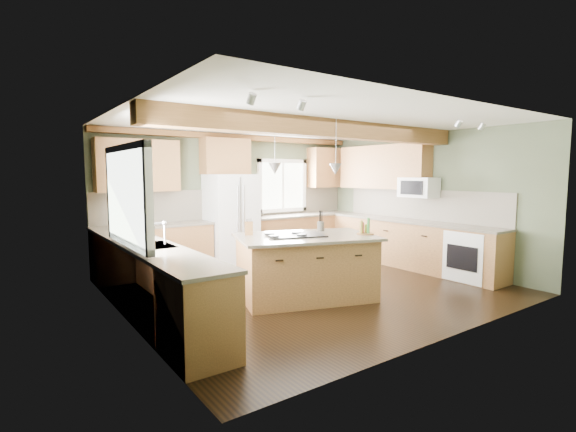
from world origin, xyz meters
TOP-DOWN VIEW (x-y plane):
  - floor at (0.00, 0.00)m, footprint 5.60×5.60m
  - ceiling at (0.00, 0.00)m, footprint 5.60×5.60m
  - wall_back at (0.00, 2.50)m, footprint 5.60×0.00m
  - wall_left at (-2.80, 0.00)m, footprint 0.00×5.00m
  - wall_right at (2.80, 0.00)m, footprint 0.00×5.00m
  - ceiling_beam at (0.00, -0.39)m, footprint 5.55×0.26m
  - soffit_trim at (0.00, 2.40)m, footprint 5.55×0.20m
  - backsplash_back at (0.00, 2.48)m, footprint 5.58×0.03m
  - backsplash_right at (2.78, 0.05)m, footprint 0.03×3.70m
  - base_cab_back_left at (-1.79, 2.20)m, footprint 2.02×0.60m
  - counter_back_left at (-1.79, 2.20)m, footprint 2.06×0.64m
  - base_cab_back_right at (1.49, 2.20)m, footprint 2.62×0.60m
  - counter_back_right at (1.49, 2.20)m, footprint 2.66×0.64m
  - base_cab_left at (-2.50, 0.05)m, footprint 0.60×3.70m
  - counter_left at (-2.50, 0.05)m, footprint 0.64×3.74m
  - base_cab_right at (2.50, 0.05)m, footprint 0.60×3.70m
  - counter_right at (2.50, 0.05)m, footprint 0.64×3.74m
  - upper_cab_back_left at (-1.99, 2.33)m, footprint 1.40×0.35m
  - upper_cab_over_fridge at (-0.30, 2.33)m, footprint 0.96×0.35m
  - upper_cab_right at (2.62, 0.90)m, footprint 0.35×2.20m
  - upper_cab_back_corner at (2.30, 2.33)m, footprint 0.90×0.35m
  - window_left at (-2.78, 0.05)m, footprint 0.04×1.60m
  - window_back at (1.15, 2.48)m, footprint 1.10×0.04m
  - sink at (-2.50, 0.05)m, footprint 0.50×0.65m
  - faucet at (-2.32, 0.05)m, footprint 0.02×0.02m
  - dishwasher at (-2.49, -1.25)m, footprint 0.60×0.60m
  - oven at (2.49, -1.25)m, footprint 0.60×0.72m
  - microwave at (2.58, -0.05)m, footprint 0.40×0.70m
  - pendant_left at (-0.84, -0.24)m, footprint 0.18×0.18m
  - pendant_right at (0.04, -0.53)m, footprint 0.18×0.18m
  - refrigerator at (-0.30, 2.12)m, footprint 0.90×0.74m
  - island at (-0.40, -0.39)m, footprint 2.10×1.64m
  - island_top at (-0.40, -0.39)m, footprint 2.25×1.79m
  - cooktop at (-0.55, -0.34)m, footprint 0.92×0.75m
  - knife_block at (-1.05, 0.13)m, footprint 0.15×0.13m
  - utensil_crock at (0.09, -0.14)m, footprint 0.15×0.15m
  - bottle_tray at (0.39, -0.80)m, footprint 0.35×0.35m

SIDE VIEW (x-z plane):
  - floor at x=0.00m, z-range 0.00..0.00m
  - dishwasher at x=-2.49m, z-range 0.01..0.85m
  - oven at x=2.49m, z-range 0.01..0.85m
  - base_cab_back_left at x=-1.79m, z-range 0.00..0.88m
  - base_cab_back_right at x=1.49m, z-range 0.00..0.88m
  - base_cab_left at x=-2.50m, z-range 0.00..0.88m
  - base_cab_right at x=2.50m, z-range 0.00..0.88m
  - island at x=-0.40m, z-range 0.00..0.88m
  - counter_back_left at x=-1.79m, z-range 0.88..0.92m
  - counter_back_right at x=1.49m, z-range 0.88..0.92m
  - counter_left at x=-2.50m, z-range 0.88..0.92m
  - counter_right at x=2.50m, z-range 0.88..0.92m
  - refrigerator at x=-0.30m, z-range 0.00..1.80m
  - island_top at x=-0.40m, z-range 0.88..0.92m
  - sink at x=-2.50m, z-range 0.89..0.92m
  - cooktop at x=-0.55m, z-range 0.92..0.94m
  - utensil_crock at x=0.09m, z-range 0.92..1.07m
  - knife_block at x=-1.05m, z-range 0.92..1.11m
  - bottle_tray at x=0.39m, z-range 0.92..1.15m
  - faucet at x=-2.32m, z-range 0.91..1.19m
  - backsplash_back at x=0.00m, z-range 0.92..1.50m
  - backsplash_right at x=2.78m, z-range 0.92..1.50m
  - wall_back at x=0.00m, z-range -1.50..4.10m
  - wall_left at x=-2.80m, z-range -1.20..3.80m
  - wall_right at x=2.80m, z-range -1.20..3.80m
  - window_back at x=1.15m, z-range 1.05..2.05m
  - window_left at x=-2.78m, z-range 1.02..2.08m
  - microwave at x=2.58m, z-range 1.36..1.74m
  - pendant_left at x=-0.84m, z-range 1.80..1.96m
  - pendant_right at x=0.04m, z-range 1.80..1.96m
  - upper_cab_back_left at x=-1.99m, z-range 1.50..2.40m
  - upper_cab_right at x=2.62m, z-range 1.50..2.40m
  - upper_cab_back_corner at x=2.30m, z-range 1.50..2.40m
  - upper_cab_over_fridge at x=-0.30m, z-range 1.80..2.50m
  - ceiling_beam at x=0.00m, z-range 2.34..2.60m
  - soffit_trim at x=0.00m, z-range 2.49..2.59m
  - ceiling at x=0.00m, z-range 2.60..2.60m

